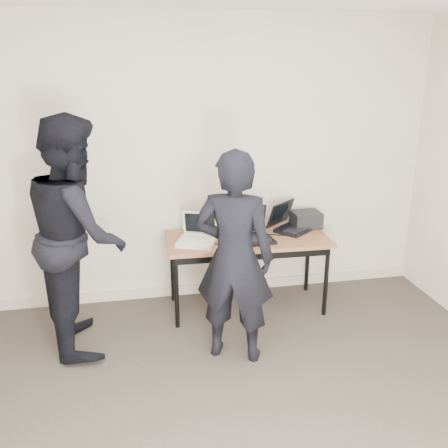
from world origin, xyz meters
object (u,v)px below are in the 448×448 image
object	(u,v)px
laptop_center	(250,232)
person_typist	(234,258)
person_observer	(78,234)
equipment_box	(306,220)
leather_satchel	(224,219)
laptop_beige	(197,237)
laptop_right	(290,224)
desk	(248,244)

from	to	relation	value
laptop_center	person_typist	size ratio (longest dim) A/B	0.24
person_observer	equipment_box	bearing A→B (deg)	-85.40
leather_satchel	equipment_box	xyz separation A→B (m)	(0.81, -0.04, -0.05)
laptop_beige	laptop_right	bearing A→B (deg)	33.20
leather_satchel	equipment_box	world-z (taller)	leather_satchel
laptop_center	person_observer	bearing A→B (deg)	-175.89
desk	laptop_right	distance (m)	0.49
desk	laptop_center	distance (m)	0.13
equipment_box	laptop_right	bearing A→B (deg)	-168.95
equipment_box	laptop_beige	bearing A→B (deg)	-168.58
laptop_center	leather_satchel	size ratio (longest dim) A/B	1.11
person_typist	person_observer	xyz separation A→B (m)	(-1.19, 0.47, 0.11)
equipment_box	person_observer	world-z (taller)	person_observer
laptop_right	person_observer	bearing A→B (deg)	153.50
person_typist	laptop_right	bearing A→B (deg)	-106.69
desk	laptop_right	world-z (taller)	laptop_right
laptop_center	laptop_right	size ratio (longest dim) A/B	0.83
desk	person_typist	world-z (taller)	person_typist
laptop_center	laptop_beige	bearing A→B (deg)	174.74
laptop_beige	person_observer	bearing A→B (deg)	-144.35
leather_satchel	laptop_center	bearing A→B (deg)	-50.56
desk	laptop_right	xyz separation A→B (m)	(0.45, 0.16, 0.12)
person_observer	laptop_center	bearing A→B (deg)	-88.46
laptop_beige	laptop_center	world-z (taller)	laptop_center
desk	laptop_beige	world-z (taller)	laptop_beige
desk	person_observer	world-z (taller)	person_observer
laptop_beige	equipment_box	xyz separation A→B (m)	(1.11, 0.22, 0.03)
laptop_beige	laptop_center	distance (m)	0.49
person_observer	desk	bearing A→B (deg)	-87.28
laptop_beige	desk	bearing A→B (deg)	25.49
person_observer	person_typist	bearing A→B (deg)	-119.48
laptop_beige	person_observer	size ratio (longest dim) A/B	0.22
person_typist	laptop_center	bearing A→B (deg)	-90.03
leather_satchel	person_observer	bearing A→B (deg)	-155.60
laptop_beige	laptop_right	xyz separation A→B (m)	(0.93, 0.19, 0.01)
equipment_box	person_typist	xyz separation A→B (m)	(-0.92, -0.94, 0.05)
person_observer	laptop_beige	bearing A→B (deg)	-84.08
laptop_beige	person_observer	world-z (taller)	person_observer
laptop_right	equipment_box	bearing A→B (deg)	-28.22
desk	leather_satchel	distance (m)	0.34
laptop_right	person_typist	xyz separation A→B (m)	(-0.74, -0.91, 0.07)
equipment_box	person_typist	size ratio (longest dim) A/B	0.16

